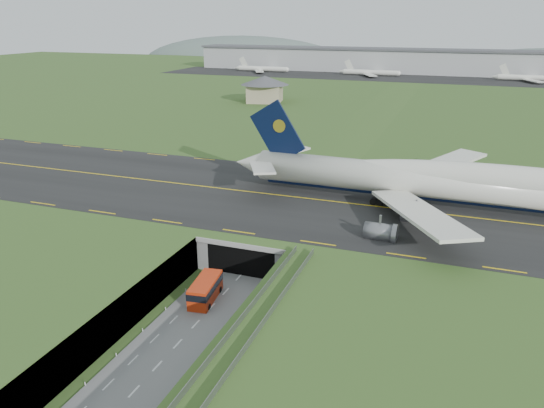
% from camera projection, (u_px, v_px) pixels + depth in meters
% --- Properties ---
extents(ground, '(900.00, 900.00, 0.00)m').
position_uv_depth(ground, '(220.00, 299.00, 81.22)').
color(ground, '#345221').
rests_on(ground, ground).
extents(airfield_deck, '(800.00, 800.00, 6.00)m').
position_uv_depth(airfield_deck, '(220.00, 281.00, 80.22)').
color(airfield_deck, gray).
rests_on(airfield_deck, ground).
extents(trench_road, '(12.00, 75.00, 0.20)m').
position_uv_depth(trench_road, '(197.00, 323.00, 74.54)').
color(trench_road, slate).
rests_on(trench_road, ground).
extents(taxiway, '(800.00, 44.00, 0.18)m').
position_uv_depth(taxiway, '(289.00, 197.00, 108.40)').
color(taxiway, black).
rests_on(taxiway, airfield_deck).
extents(tunnel_portal, '(17.00, 22.30, 6.00)m').
position_uv_depth(tunnel_portal, '(260.00, 238.00, 94.90)').
color(tunnel_portal, gray).
rests_on(tunnel_portal, ground).
extents(guideway, '(3.00, 53.00, 7.05)m').
position_uv_depth(guideway, '(234.00, 354.00, 58.95)').
color(guideway, '#A8A8A3').
rests_on(guideway, ground).
extents(jumbo_jet, '(90.65, 59.04, 19.53)m').
position_uv_depth(jumbo_jet, '(454.00, 183.00, 99.83)').
color(jumbo_jet, silver).
rests_on(jumbo_jet, ground).
extents(shuttle_tram, '(4.13, 8.47, 3.30)m').
position_uv_depth(shuttle_tram, '(205.00, 290.00, 80.15)').
color(shuttle_tram, red).
rests_on(shuttle_tram, ground).
extents(service_building, '(24.34, 24.34, 11.18)m').
position_uv_depth(service_building, '(265.00, 87.00, 227.17)').
color(service_building, tan).
rests_on(service_building, ground).
extents(cargo_terminal, '(320.00, 67.00, 15.60)m').
position_uv_depth(cargo_terminal, '(419.00, 61.00, 341.64)').
color(cargo_terminal, '#B2B2B2').
rests_on(cargo_terminal, ground).
extents(distant_hills, '(700.00, 91.00, 60.00)m').
position_uv_depth(distant_hills, '(512.00, 74.00, 442.23)').
color(distant_hills, slate).
rests_on(distant_hills, ground).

